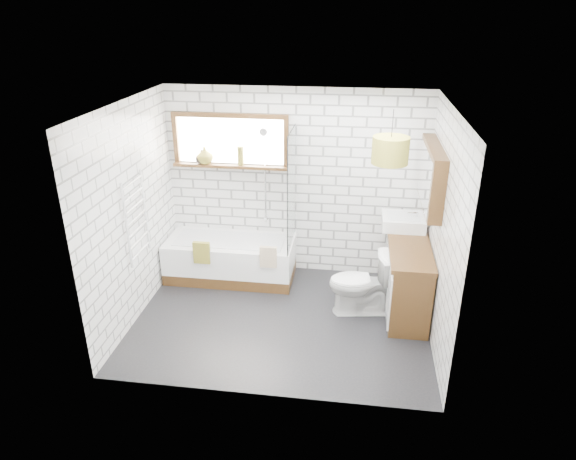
# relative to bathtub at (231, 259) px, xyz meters

# --- Properties ---
(floor) EXTENTS (3.40, 2.60, 0.01)m
(floor) POSITION_rel_bathtub_xyz_m (0.83, -0.93, -0.28)
(floor) COLOR black
(floor) RESTS_ON ground
(ceiling) EXTENTS (3.40, 2.60, 0.01)m
(ceiling) POSITION_rel_bathtub_xyz_m (0.83, -0.93, 2.23)
(ceiling) COLOR white
(ceiling) RESTS_ON ground
(wall_back) EXTENTS (3.40, 0.01, 2.50)m
(wall_back) POSITION_rel_bathtub_xyz_m (0.83, 0.38, 0.98)
(wall_back) COLOR white
(wall_back) RESTS_ON ground
(wall_front) EXTENTS (3.40, 0.01, 2.50)m
(wall_front) POSITION_rel_bathtub_xyz_m (0.83, -2.23, 0.98)
(wall_front) COLOR white
(wall_front) RESTS_ON ground
(wall_left) EXTENTS (0.01, 2.60, 2.50)m
(wall_left) POSITION_rel_bathtub_xyz_m (-0.87, -0.93, 0.98)
(wall_left) COLOR white
(wall_left) RESTS_ON ground
(wall_right) EXTENTS (0.01, 2.60, 2.50)m
(wall_right) POSITION_rel_bathtub_xyz_m (2.54, -0.93, 0.98)
(wall_right) COLOR white
(wall_right) RESTS_ON ground
(window) EXTENTS (1.52, 0.16, 0.68)m
(window) POSITION_rel_bathtub_xyz_m (-0.02, 0.33, 1.53)
(window) COLOR #37210F
(window) RESTS_ON wall_back
(towel_radiator) EXTENTS (0.06, 0.52, 1.00)m
(towel_radiator) POSITION_rel_bathtub_xyz_m (-0.83, -0.93, 0.93)
(towel_radiator) COLOR white
(towel_radiator) RESTS_ON wall_left
(mirror_cabinet) EXTENTS (0.16, 1.20, 0.70)m
(mirror_cabinet) POSITION_rel_bathtub_xyz_m (2.45, -0.33, 1.38)
(mirror_cabinet) COLOR #37210F
(mirror_cabinet) RESTS_ON wall_right
(shower_riser) EXTENTS (0.02, 0.02, 1.30)m
(shower_riser) POSITION_rel_bathtub_xyz_m (0.43, 0.33, 1.08)
(shower_riser) COLOR silver
(shower_riser) RESTS_ON wall_back
(bathtub) EXTENTS (1.69, 0.75, 0.55)m
(bathtub) POSITION_rel_bathtub_xyz_m (0.00, 0.00, 0.00)
(bathtub) COLOR white
(bathtub) RESTS_ON floor
(shower_screen) EXTENTS (0.02, 0.72, 1.50)m
(shower_screen) POSITION_rel_bathtub_xyz_m (0.82, 0.00, 1.02)
(shower_screen) COLOR white
(shower_screen) RESTS_ON bathtub
(towel_green) EXTENTS (0.21, 0.06, 0.29)m
(towel_green) POSITION_rel_bathtub_xyz_m (-0.28, -0.37, 0.25)
(towel_green) COLOR olive
(towel_green) RESTS_ON bathtub
(towel_beige) EXTENTS (0.21, 0.05, 0.28)m
(towel_beige) POSITION_rel_bathtub_xyz_m (0.58, -0.37, 0.25)
(towel_beige) COLOR tan
(towel_beige) RESTS_ON bathtub
(vanity) EXTENTS (0.48, 1.49, 0.85)m
(vanity) POSITION_rel_bathtub_xyz_m (2.29, -0.40, 0.15)
(vanity) COLOR #37210F
(vanity) RESTS_ON floor
(basin) EXTENTS (0.52, 0.46, 0.15)m
(basin) POSITION_rel_bathtub_xyz_m (2.23, 0.03, 0.66)
(basin) COLOR white
(basin) RESTS_ON vanity
(tap) EXTENTS (0.04, 0.04, 0.16)m
(tap) POSITION_rel_bathtub_xyz_m (2.39, 0.03, 0.71)
(tap) COLOR silver
(tap) RESTS_ON vanity
(toilet) EXTENTS (0.54, 0.82, 0.78)m
(toilet) POSITION_rel_bathtub_xyz_m (1.75, -0.63, 0.12)
(toilet) COLOR white
(toilet) RESTS_ON floor
(vase_olive) EXTENTS (0.23, 0.23, 0.22)m
(vase_olive) POSITION_rel_bathtub_xyz_m (-0.36, 0.30, 1.32)
(vase_olive) COLOR olive
(vase_olive) RESTS_ON window
(vase_dark) EXTENTS (0.22, 0.22, 0.18)m
(vase_dark) POSITION_rel_bathtub_xyz_m (-0.40, 0.30, 1.30)
(vase_dark) COLOR black
(vase_dark) RESTS_ON window
(bottle) EXTENTS (0.09, 0.09, 0.24)m
(bottle) POSITION_rel_bathtub_xyz_m (0.12, 0.30, 1.33)
(bottle) COLOR olive
(bottle) RESTS_ON window
(pendant) EXTENTS (0.37, 0.37, 0.27)m
(pendant) POSITION_rel_bathtub_xyz_m (1.94, -0.96, 1.83)
(pendant) COLOR olive
(pendant) RESTS_ON ceiling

